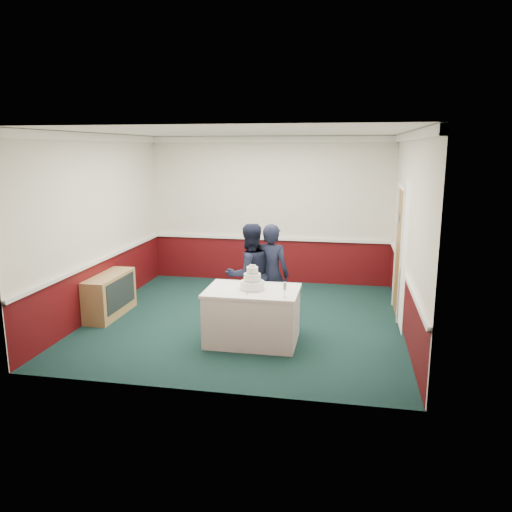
% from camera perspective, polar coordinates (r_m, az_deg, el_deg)
% --- Properties ---
extents(ground, '(5.00, 5.00, 0.00)m').
position_cam_1_polar(ground, '(8.26, -1.22, -7.28)').
color(ground, '#132F2B').
rests_on(ground, ground).
extents(room_shell, '(5.00, 5.00, 3.00)m').
position_cam_1_polar(room_shell, '(8.40, 0.11, 6.83)').
color(room_shell, silver).
rests_on(room_shell, ground).
extents(sideboard, '(0.41, 1.20, 0.70)m').
position_cam_1_polar(sideboard, '(8.72, -16.35, -4.31)').
color(sideboard, '#AD8053').
rests_on(sideboard, ground).
extents(cake_table, '(1.32, 0.92, 0.79)m').
position_cam_1_polar(cake_table, '(7.23, -0.42, -6.80)').
color(cake_table, white).
rests_on(cake_table, ground).
extents(wedding_cake, '(0.35, 0.35, 0.36)m').
position_cam_1_polar(wedding_cake, '(7.08, -0.43, -2.97)').
color(wedding_cake, white).
rests_on(wedding_cake, cake_table).
extents(cake_knife, '(0.03, 0.22, 0.00)m').
position_cam_1_polar(cake_knife, '(6.93, -0.99, -4.25)').
color(cake_knife, silver).
rests_on(cake_knife, cake_table).
extents(champagne_flute, '(0.05, 0.05, 0.21)m').
position_cam_1_polar(champagne_flute, '(6.73, 3.31, -3.56)').
color(champagne_flute, silver).
rests_on(champagne_flute, cake_table).
extents(person_man, '(1.00, 0.95, 1.62)m').
position_cam_1_polar(person_man, '(7.85, -0.76, -2.13)').
color(person_man, black).
rests_on(person_man, ground).
extents(person_woman, '(0.65, 0.49, 1.62)m').
position_cam_1_polar(person_woman, '(7.88, 1.71, -2.08)').
color(person_woman, black).
rests_on(person_woman, ground).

